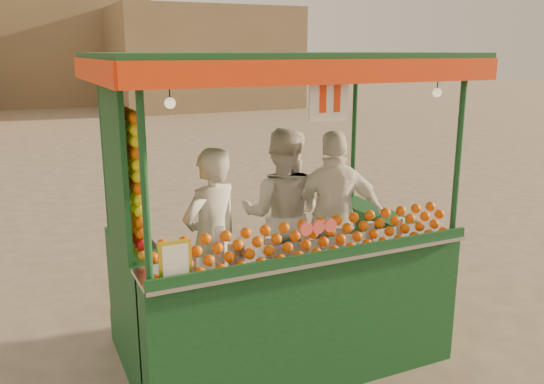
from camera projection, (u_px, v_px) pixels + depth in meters
name	position (u px, v px, depth m)	size (l,w,h in m)	color
ground	(299.00, 339.00, 5.81)	(90.00, 90.00, 0.00)	brown
building_right	(203.00, 58.00, 29.15)	(9.00, 6.00, 5.00)	olive
building_center	(8.00, 39.00, 30.47)	(14.00, 7.00, 7.00)	olive
juice_cart	(275.00, 267.00, 5.23)	(3.16, 2.04, 2.87)	#103D18
vendor_left	(212.00, 241.00, 5.14)	(0.74, 0.63, 1.73)	beige
vendor_middle	(282.00, 215.00, 5.83)	(1.11, 1.05, 1.80)	silver
vendor_right	(334.00, 218.00, 5.75)	(1.13, 0.74, 1.79)	white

